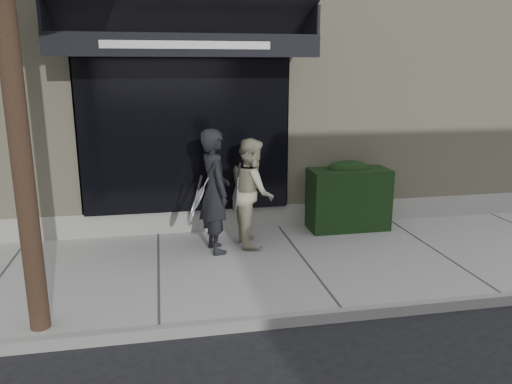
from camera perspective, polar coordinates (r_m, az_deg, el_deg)
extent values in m
plane|color=black|center=(7.12, 5.46, -8.53)|extent=(80.00, 80.00, 0.00)
cube|color=#A4A49F|center=(7.10, 5.47, -8.08)|extent=(20.00, 3.00, 0.12)
cube|color=gray|center=(5.76, 9.92, -13.63)|extent=(20.00, 0.10, 0.14)
cube|color=#B9B08D|center=(11.45, -1.46, 14.17)|extent=(14.00, 7.00, 5.50)
cube|color=gray|center=(8.58, 2.31, -2.73)|extent=(14.02, 0.42, 0.50)
cube|color=black|center=(7.91, -8.05, 7.19)|extent=(3.20, 0.30, 2.60)
cube|color=gray|center=(8.14, -19.50, 6.72)|extent=(0.08, 0.40, 2.60)
cube|color=gray|center=(8.29, 3.09, 7.62)|extent=(0.08, 0.40, 2.60)
cube|color=gray|center=(8.02, -8.45, 16.87)|extent=(3.36, 0.40, 0.12)
cube|color=black|center=(7.34, -8.24, 19.19)|extent=(3.60, 1.03, 0.55)
cube|color=black|center=(6.81, -7.90, 16.32)|extent=(3.60, 0.05, 0.30)
cube|color=white|center=(6.78, -7.88, 16.33)|extent=(2.20, 0.01, 0.10)
cube|color=black|center=(7.45, -22.71, 17.60)|extent=(0.04, 1.00, 0.45)
cube|color=black|center=(7.64, 5.97, 18.44)|extent=(0.04, 1.00, 0.45)
cube|color=black|center=(8.39, 10.38, -0.72)|extent=(1.30, 0.70, 1.00)
ellipsoid|color=black|center=(8.28, 10.53, 2.63)|extent=(0.71, 0.38, 0.27)
cylinder|color=black|center=(5.17, -25.83, 9.06)|extent=(0.20, 0.20, 4.80)
imported|color=black|center=(7.12, -4.73, 0.09)|extent=(0.54, 0.72, 1.79)
torus|color=silver|center=(6.84, -6.63, -0.74)|extent=(0.17, 0.31, 0.28)
cylinder|color=silver|center=(6.84, -6.63, -0.74)|extent=(0.14, 0.27, 0.24)
cylinder|color=silver|center=(6.84, -6.63, -0.74)|extent=(0.17, 0.02, 0.10)
cylinder|color=black|center=(6.84, -6.63, -0.74)|extent=(0.19, 0.04, 0.12)
torus|color=silver|center=(6.73, -7.28, -2.30)|extent=(0.17, 0.32, 0.30)
cylinder|color=silver|center=(6.73, -7.28, -2.30)|extent=(0.14, 0.28, 0.26)
cylinder|color=silver|center=(6.73, -7.28, -2.30)|extent=(0.18, 0.06, 0.07)
cylinder|color=black|center=(6.73, -7.28, -2.30)|extent=(0.20, 0.08, 0.08)
imported|color=#B2AF8F|center=(7.42, -0.47, 0.01)|extent=(0.61, 0.78, 1.61)
torus|color=silver|center=(7.11, -2.36, -0.78)|extent=(0.07, 0.30, 0.30)
cylinder|color=silver|center=(7.11, -2.36, -0.78)|extent=(0.04, 0.27, 0.27)
cylinder|color=silver|center=(7.11, -2.36, -0.78)|extent=(0.18, 0.02, 0.04)
cylinder|color=black|center=(7.11, -2.36, -0.78)|extent=(0.20, 0.03, 0.06)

